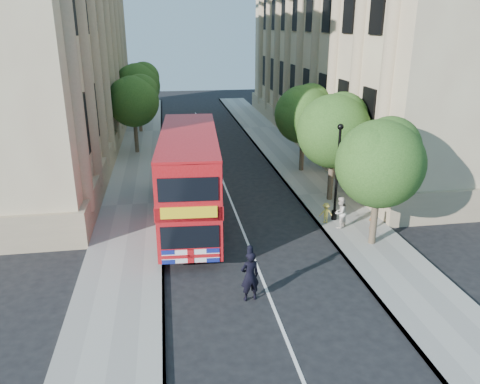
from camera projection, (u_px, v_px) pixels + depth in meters
name	position (u px, v px, depth m)	size (l,w,h in m)	color
ground	(266.00, 288.00, 18.66)	(120.00, 120.00, 0.00)	black
pavement_right	(323.00, 194.00, 28.79)	(3.50, 80.00, 0.12)	gray
pavement_left	(132.00, 205.00, 27.07)	(3.50, 80.00, 0.12)	gray
building_right	(366.00, 36.00, 39.99)	(12.00, 38.00, 18.00)	tan
building_left	(26.00, 37.00, 35.85)	(12.00, 38.00, 18.00)	tan
tree_right_near	(381.00, 159.00, 20.92)	(4.00, 4.00, 6.08)	#473828
tree_right_mid	(335.00, 127.00, 26.43)	(4.20, 4.20, 6.37)	#473828
tree_right_far	(304.00, 111.00, 32.05)	(4.00, 4.00, 6.15)	#473828
tree_left_far	(134.00, 98.00, 36.74)	(4.00, 4.00, 6.30)	#473828
tree_left_back	(138.00, 83.00, 44.08)	(4.20, 4.20, 6.65)	#473828
lamp_post	(337.00, 177.00, 24.13)	(0.32, 0.32, 5.16)	black
double_decker_bus	(190.00, 176.00, 23.72)	(3.42, 10.56, 4.81)	#A70B10
box_van	(180.00, 176.00, 28.32)	(2.14, 4.59, 2.56)	black
police_constable	(250.00, 276.00, 17.55)	(0.74, 0.49, 2.03)	black
woman_pedestrian	(340.00, 212.00, 23.68)	(0.80, 0.62, 1.65)	silver
child_a	(373.00, 219.00, 23.64)	(0.63, 0.26, 1.08)	orange
child_b	(326.00, 213.00, 24.35)	(0.71, 0.41, 1.10)	#E6CC4E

